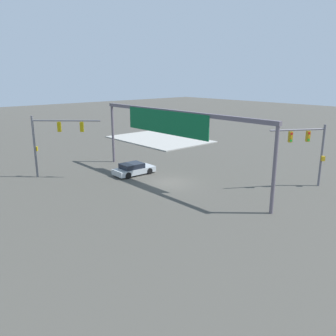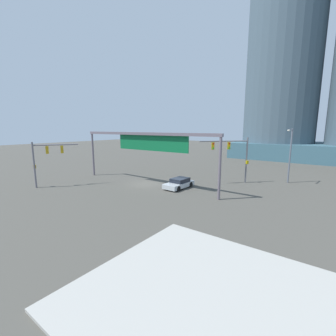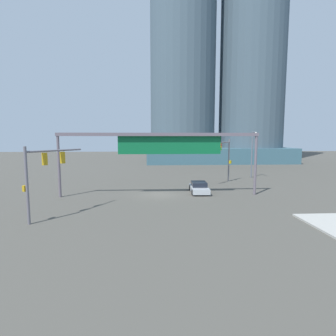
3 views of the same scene
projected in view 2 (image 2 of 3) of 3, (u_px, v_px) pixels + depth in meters
name	position (u px, v px, depth m)	size (l,w,h in m)	color
ground_plane	(147.00, 184.00, 30.63)	(192.05, 192.05, 0.00)	#494740
sidewalk_corner	(256.00, 318.00, 8.92)	(15.26, 10.40, 0.15)	#A5A39C
traffic_signal_near_corner	(234.00, 152.00, 30.35)	(4.97, 4.97, 6.12)	slate
traffic_signal_opposite_side	(45.00, 156.00, 28.55)	(3.12, 4.62, 5.67)	slate
streetlamp_curved_arm	(290.00, 152.00, 30.47)	(0.43, 2.12, 7.29)	slate
overhead_sign_gantry	(145.00, 141.00, 29.02)	(21.55, 0.43, 6.82)	slate
sedan_car_approaching	(179.00, 183.00, 28.53)	(2.12, 4.29, 1.21)	#B1B7BC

